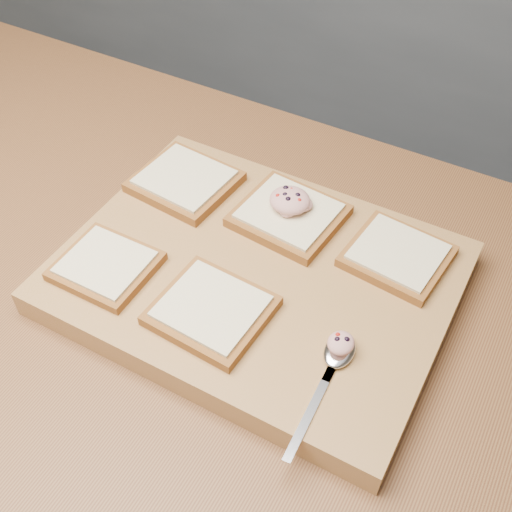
{
  "coord_description": "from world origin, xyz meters",
  "views": [
    {
      "loc": [
        0.27,
        -0.43,
        1.53
      ],
      "look_at": [
        0.01,
        0.03,
        0.96
      ],
      "focal_mm": 45.0,
      "sensor_mm": 36.0,
      "label": 1
    }
  ],
  "objects_px": {
    "cutting_board": "(256,278)",
    "tuna_salad_dollop": "(290,200)",
    "spoon": "(335,359)",
    "bread_far_center": "(289,215)"
  },
  "relations": [
    {
      "from": "cutting_board",
      "to": "tuna_salad_dollop",
      "type": "bearing_deg",
      "value": 93.05
    },
    {
      "from": "spoon",
      "to": "cutting_board",
      "type": "bearing_deg",
      "value": 151.11
    },
    {
      "from": "tuna_salad_dollop",
      "to": "spoon",
      "type": "height_order",
      "value": "tuna_salad_dollop"
    },
    {
      "from": "tuna_salad_dollop",
      "to": "spoon",
      "type": "distance_m",
      "value": 0.24
    },
    {
      "from": "bread_far_center",
      "to": "spoon",
      "type": "distance_m",
      "value": 0.23
    },
    {
      "from": "bread_far_center",
      "to": "tuna_salad_dollop",
      "type": "xyz_separation_m",
      "value": [
        -0.0,
        0.0,
        0.02
      ]
    },
    {
      "from": "bread_far_center",
      "to": "spoon",
      "type": "relative_size",
      "value": 0.84
    },
    {
      "from": "cutting_board",
      "to": "spoon",
      "type": "height_order",
      "value": "spoon"
    },
    {
      "from": "bread_far_center",
      "to": "tuna_salad_dollop",
      "type": "height_order",
      "value": "tuna_salad_dollop"
    },
    {
      "from": "cutting_board",
      "to": "tuna_salad_dollop",
      "type": "distance_m",
      "value": 0.11
    }
  ]
}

